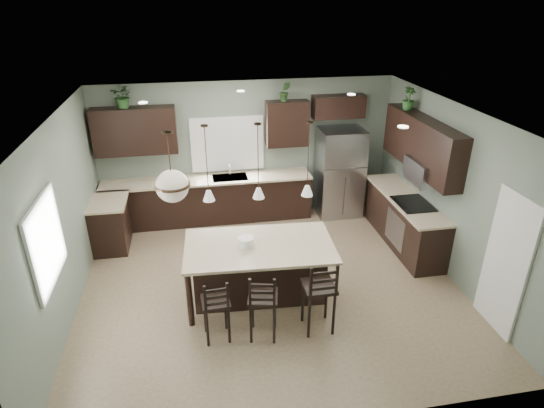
{
  "coord_description": "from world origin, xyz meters",
  "views": [
    {
      "loc": [
        -1.07,
        -6.11,
        4.4
      ],
      "look_at": [
        0.1,
        0.4,
        1.25
      ],
      "focal_mm": 30.0,
      "sensor_mm": 36.0,
      "label": 1
    }
  ],
  "objects": [
    {
      "name": "plant_back_right",
      "position": [
        0.74,
        2.55,
        2.59
      ],
      "size": [
        0.23,
        0.2,
        0.39
      ],
      "primitive_type": "imported",
      "rotation": [
        0.0,
        0.0,
        -0.12
      ],
      "color": "#2A4E22",
      "rests_on": "back_upper_right"
    },
    {
      "name": "back_upper_left",
      "position": [
        -2.15,
        2.58,
        1.95
      ],
      "size": [
        1.55,
        0.34,
        0.9
      ],
      "primitive_type": "cube",
      "color": "black",
      "rests_on": "room_shell"
    },
    {
      "name": "serving_dish",
      "position": [
        -0.42,
        -0.29,
        0.99
      ],
      "size": [
        0.24,
        0.24,
        0.14
      ],
      "primitive_type": "cylinder",
      "color": "white",
      "rests_on": "kitchen_island"
    },
    {
      "name": "microwave",
      "position": [
        2.78,
        0.6,
        1.55
      ],
      "size": [
        0.4,
        0.75,
        0.4
      ],
      "primitive_type": "cube",
      "color": "gray",
      "rests_on": "right_upper_cabs"
    },
    {
      "name": "right_upper_cabs",
      "position": [
        2.83,
        0.87,
        1.95
      ],
      "size": [
        0.34,
        2.35,
        0.9
      ],
      "primitive_type": "cube",
      "color": "black",
      "rests_on": "room_shell"
    },
    {
      "name": "pantry_door",
      "position": [
        2.98,
        -1.55,
        1.02
      ],
      "size": [
        0.04,
        0.82,
        2.04
      ],
      "primitive_type": "cube",
      "color": "white",
      "rests_on": "ground"
    },
    {
      "name": "refrigerator",
      "position": [
        1.88,
        2.32,
        0.93
      ],
      "size": [
        0.9,
        0.74,
        1.85
      ],
      "primitive_type": "cube",
      "color": "#9C9BA4",
      "rests_on": "ground"
    },
    {
      "name": "right_lower_cabs",
      "position": [
        2.7,
        0.87,
        0.45
      ],
      "size": [
        0.6,
        2.35,
        0.9
      ],
      "primitive_type": "cube",
      "color": "black",
      "rests_on": "ground"
    },
    {
      "name": "chandelier",
      "position": [
        -1.39,
        -0.48,
        2.32
      ],
      "size": [
        0.48,
        0.48,
        0.97
      ],
      "primitive_type": null,
      "color": "beige",
      "rests_on": "room_shell"
    },
    {
      "name": "room_shell",
      "position": [
        0.0,
        0.0,
        1.7
      ],
      "size": [
        6.0,
        6.0,
        6.0
      ],
      "color": "slate",
      "rests_on": "ground"
    },
    {
      "name": "back_countertop",
      "position": [
        -0.85,
        2.43,
        0.92
      ],
      "size": [
        4.2,
        0.66,
        0.04
      ],
      "primitive_type": "cube",
      "color": "beige",
      "rests_on": "back_lower_cabs"
    },
    {
      "name": "faucet",
      "position": [
        -0.4,
        2.4,
        1.08
      ],
      "size": [
        0.02,
        0.02,
        0.28
      ],
      "primitive_type": "cylinder",
      "color": "silver",
      "rests_on": "back_countertop"
    },
    {
      "name": "plant_back_left",
      "position": [
        -2.27,
        2.55,
        2.62
      ],
      "size": [
        0.5,
        0.47,
        0.44
      ],
      "primitive_type": "imported",
      "rotation": [
        0.0,
        0.0,
        -0.36
      ],
      "color": "#234920",
      "rests_on": "back_upper_left"
    },
    {
      "name": "kitchen_island",
      "position": [
        -0.22,
        -0.3,
        0.46
      ],
      "size": [
        2.3,
        1.39,
        0.92
      ],
      "primitive_type": "cube",
      "rotation": [
        0.0,
        0.0,
        -0.06
      ],
      "color": "black",
      "rests_on": "ground"
    },
    {
      "name": "fridge_header",
      "position": [
        1.85,
        2.58,
        2.25
      ],
      "size": [
        1.05,
        0.34,
        0.45
      ],
      "primitive_type": "cube",
      "color": "black",
      "rests_on": "room_shell"
    },
    {
      "name": "back_upper_right",
      "position": [
        0.8,
        2.58,
        1.95
      ],
      "size": [
        0.85,
        0.34,
        0.9
      ],
      "primitive_type": "cube",
      "color": "black",
      "rests_on": "room_shell"
    },
    {
      "name": "pendant_left",
      "position": [
        -0.92,
        -0.26,
        2.25
      ],
      "size": [
        0.17,
        0.17,
        1.1
      ],
      "primitive_type": null,
      "color": "white",
      "rests_on": "room_shell"
    },
    {
      "name": "cooktop",
      "position": [
        2.68,
        0.6,
        0.94
      ],
      "size": [
        0.58,
        0.75,
        0.02
      ],
      "primitive_type": "cube",
      "color": "black",
      "rests_on": "right_countertop"
    },
    {
      "name": "pendant_right",
      "position": [
        0.48,
        -0.34,
        2.25
      ],
      "size": [
        0.17,
        0.17,
        1.1
      ],
      "primitive_type": null,
      "color": "white",
      "rests_on": "room_shell"
    },
    {
      "name": "plant_right_wall",
      "position": [
        2.8,
        1.5,
        2.61
      ],
      "size": [
        0.27,
        0.27,
        0.41
      ],
      "primitive_type": "imported",
      "rotation": [
        0.0,
        0.0,
        0.17
      ],
      "color": "#2B5B27",
      "rests_on": "right_upper_cabs"
    },
    {
      "name": "right_countertop",
      "position": [
        2.68,
        0.87,
        0.92
      ],
      "size": [
        0.66,
        2.35,
        0.04
      ],
      "primitive_type": "cube",
      "color": "beige",
      "rests_on": "right_lower_cabs"
    },
    {
      "name": "left_return_cabs",
      "position": [
        -2.7,
        1.7,
        0.45
      ],
      "size": [
        0.6,
        0.9,
        0.9
      ],
      "primitive_type": "cube",
      "color": "black",
      "rests_on": "ground"
    },
    {
      "name": "window_back",
      "position": [
        -0.4,
        2.73,
        1.55
      ],
      "size": [
        1.35,
        0.02,
        1.0
      ],
      "primitive_type": "cube",
      "color": "white",
      "rests_on": "room_shell"
    },
    {
      "name": "ground",
      "position": [
        0.0,
        0.0,
        0.0
      ],
      "size": [
        6.0,
        6.0,
        0.0
      ],
      "primitive_type": "plane",
      "color": "#9E8466",
      "rests_on": "ground"
    },
    {
      "name": "bar_stool_right",
      "position": [
        0.47,
        -1.18,
        0.58
      ],
      "size": [
        0.43,
        0.43,
        1.16
      ],
      "primitive_type": "cube",
      "rotation": [
        0.0,
        0.0,
        0.01
      ],
      "color": "black",
      "rests_on": "ground"
    },
    {
      "name": "pendant_center",
      "position": [
        -0.22,
        -0.3,
        2.25
      ],
      "size": [
        0.17,
        0.17,
        1.1
      ],
      "primitive_type": null,
      "color": "silver",
      "rests_on": "room_shell"
    },
    {
      "name": "bar_stool_left",
      "position": [
        -0.94,
        -1.13,
        0.5
      ],
      "size": [
        0.39,
        0.39,
        1.0
      ],
      "primitive_type": "cube",
      "rotation": [
        0.0,
        0.0,
        0.06
      ],
      "color": "black",
      "rests_on": "ground"
    },
    {
      "name": "back_lower_cabs",
      "position": [
        -0.85,
        2.45,
        0.45
      ],
      "size": [
        4.2,
        0.6,
        0.9
      ],
      "primitive_type": "cube",
      "color": "black",
      "rests_on": "ground"
    },
    {
      "name": "left_return_countertop",
      "position": [
        -2.68,
        1.7,
        0.92
      ],
      "size": [
        0.66,
        0.96,
        0.04
      ],
      "primitive_type": "cube",
      "color": "beige",
      "rests_on": "left_return_cabs"
    },
    {
      "name": "bar_stool_center",
      "position": [
        -0.31,
        -1.2,
        0.53
      ],
      "size": [
        0.47,
        0.47,
        1.06
      ],
      "primitive_type": "cube",
      "rotation": [
        0.0,
        0.0,
        -0.21
      ],
      "color": "black",
      "rests_on": "ground"
    },
    {
      "name": "sink_inset",
      "position": [
        -0.4,
        2.43,
        0.94
      ],
      "size": [
        0.7,
        0.45,
        0.01
      ],
      "primitive_type": "cube",
      "color": "gray",
      "rests_on": "back_countertop"
    },
    {
      "name": "window_left",
      "position": [
        -2.98,
        -0.8,
        1.55
      ],
      "size": [
        0.02,
        1.1,
        1.0
      ],
      "primitive_type": "cube",
      "color": "white",
      "rests_on": "room_shell"
    },
    {
      "name": "wall_oven_front",
      "position": [
        2.4,
        0.6,
        0.45
      ],
      "size": [
        0.01,
        0.72,
        0.6
      ],
      "primitive_type": "cube",
      "color": "gray",
      "rests_on": "right_lower_cabs"
    }
  ]
}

